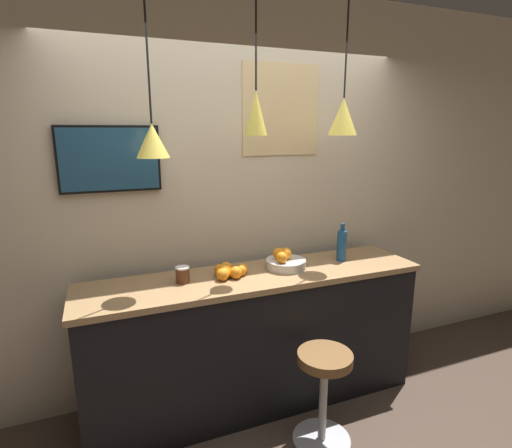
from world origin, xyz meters
TOP-DOWN VIEW (x-y plane):
  - back_wall at (0.00, 0.94)m, footprint 8.00×0.06m
  - service_counter at (0.00, 0.55)m, footprint 2.36×0.55m
  - bar_stool at (0.24, 0.03)m, footprint 0.37×0.37m
  - fruit_bowl at (0.23, 0.59)m, footprint 0.28×0.28m
  - orange_pile at (-0.20, 0.58)m, footprint 0.24×0.19m
  - juice_bottle at (0.70, 0.59)m, footprint 0.07×0.07m
  - spread_jar at (-0.49, 0.59)m, footprint 0.09×0.09m
  - pendant_lamp_left at (-0.64, 0.56)m, footprint 0.19×0.19m
  - pendant_lamp_middle at (0.00, 0.56)m, footprint 0.14×0.14m
  - pendant_lamp_right at (0.64, 0.56)m, footprint 0.19×0.19m
  - mounted_tv at (-0.87, 0.89)m, footprint 0.62×0.04m
  - wall_poster at (0.34, 0.90)m, footprint 0.60×0.01m

SIDE VIEW (x-z plane):
  - bar_stool at x=0.24m, z-range 0.11..0.73m
  - service_counter at x=0.00m, z-range 0.00..0.99m
  - orange_pile at x=-0.20m, z-range 0.98..1.07m
  - fruit_bowl at x=0.23m, z-range 0.96..1.11m
  - spread_jar at x=-0.49m, z-range 0.98..1.09m
  - juice_bottle at x=0.70m, z-range 0.96..1.25m
  - back_wall at x=0.00m, z-range 0.00..2.90m
  - mounted_tv at x=-0.87m, z-range 1.55..1.97m
  - pendant_lamp_left at x=-0.64m, z-range 1.38..2.40m
  - pendant_lamp_right at x=0.64m, z-range 1.58..2.48m
  - pendant_lamp_middle at x=0.00m, z-range 1.60..2.49m
  - wall_poster at x=0.34m, z-range 1.75..2.40m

